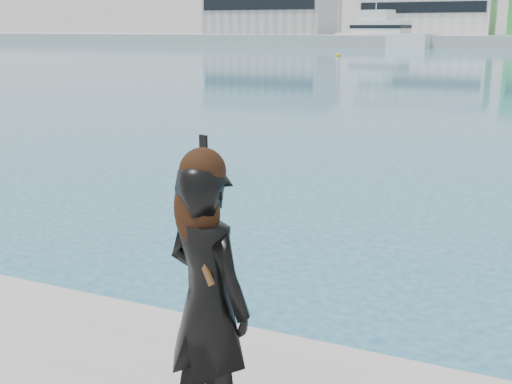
# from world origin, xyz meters

# --- Properties ---
(warehouse_grey_left) EXTENTS (26.52, 16.36, 11.50)m
(warehouse_grey_left) POSITION_xyz_m (-55.00, 127.98, 7.76)
(warehouse_grey_left) COLOR gray
(warehouse_grey_left) RESTS_ON far_quay
(warehouse_white) EXTENTS (24.48, 15.35, 9.50)m
(warehouse_white) POSITION_xyz_m (-22.00, 127.98, 6.76)
(warehouse_white) COLOR silver
(warehouse_white) RESTS_ON far_quay
(flagpole_left) EXTENTS (1.28, 0.16, 8.00)m
(flagpole_left) POSITION_xyz_m (-37.91, 121.00, 6.54)
(flagpole_left) COLOR silver
(flagpole_left) RESTS_ON far_quay
(motor_yacht) EXTENTS (18.63, 9.61, 8.38)m
(motor_yacht) POSITION_xyz_m (-27.21, 112.97, 2.35)
(motor_yacht) COLOR silver
(motor_yacht) RESTS_ON ground
(buoy_far) EXTENTS (0.50, 0.50, 0.50)m
(buoy_far) POSITION_xyz_m (-22.31, 71.72, 0.00)
(buoy_far) COLOR yellow
(buoy_far) RESTS_ON ground
(woman) EXTENTS (0.75, 0.62, 1.87)m
(woman) POSITION_xyz_m (-0.39, -0.45, 1.74)
(woman) COLOR black
(woman) RESTS_ON near_quay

